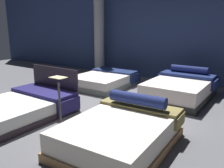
# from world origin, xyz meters

# --- Properties ---
(ground_plane) EXTENTS (18.00, 18.00, 0.02)m
(ground_plane) POSITION_xyz_m (0.00, 0.00, -0.01)
(ground_plane) COLOR #5B5B60
(showroom_back_wall) EXTENTS (18.00, 0.06, 3.50)m
(showroom_back_wall) POSITION_xyz_m (0.00, 3.36, 1.75)
(showroom_back_wall) COLOR navy
(showroom_back_wall) RESTS_ON ground_plane
(bed_0) EXTENTS (1.68, 1.97, 0.91)m
(bed_0) POSITION_xyz_m (-1.18, -1.48, 0.20)
(bed_0) COLOR black
(bed_0) RESTS_ON ground_plane
(bed_1) EXTENTS (1.55, 2.00, 0.72)m
(bed_1) POSITION_xyz_m (1.24, -1.48, 0.24)
(bed_1) COLOR #9A6F44
(bed_1) RESTS_ON ground_plane
(bed_2) EXTENTS (1.55, 2.02, 0.43)m
(bed_2) POSITION_xyz_m (-1.17, 1.44, 0.20)
(bed_2) COLOR #525956
(bed_2) RESTS_ON ground_plane
(bed_3) EXTENTS (1.54, 2.05, 0.76)m
(bed_3) POSITION_xyz_m (1.17, 1.53, 0.27)
(bed_3) COLOR black
(bed_3) RESTS_ON ground_plane
(price_sign) EXTENTS (0.28, 0.24, 0.98)m
(price_sign) POSITION_xyz_m (0.00, -1.56, 0.38)
(price_sign) COLOR #3F3F44
(price_sign) RESTS_ON ground_plane
(support_pillar) EXTENTS (0.39, 0.39, 3.50)m
(support_pillar) POSITION_xyz_m (-2.52, 2.93, 1.75)
(support_pillar) COLOR #99999E
(support_pillar) RESTS_ON ground_plane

